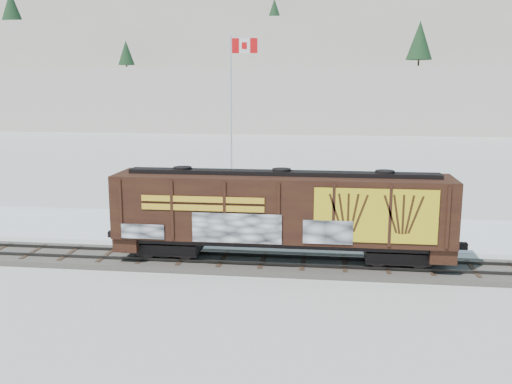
# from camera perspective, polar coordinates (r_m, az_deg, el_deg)

# --- Properties ---
(ground) EXTENTS (500.00, 500.00, 0.00)m
(ground) POSITION_cam_1_polar(r_m,az_deg,el_deg) (28.68, -3.35, -7.24)
(ground) COLOR white
(ground) RESTS_ON ground
(rail_track) EXTENTS (50.00, 3.40, 0.43)m
(rail_track) POSITION_cam_1_polar(r_m,az_deg,el_deg) (28.63, -3.35, -6.96)
(rail_track) COLOR #59544C
(rail_track) RESTS_ON ground
(parking_strip) EXTENTS (40.00, 8.00, 0.03)m
(parking_strip) POSITION_cam_1_polar(r_m,az_deg,el_deg) (35.78, -1.13, -3.57)
(parking_strip) COLOR white
(parking_strip) RESTS_ON ground
(hillside) EXTENTS (360.00, 110.00, 93.00)m
(hillside) POSITION_cam_1_polar(r_m,az_deg,el_deg) (166.77, 5.71, 12.52)
(hillside) COLOR white
(hillside) RESTS_ON ground
(hopper_railcar) EXTENTS (16.12, 3.06, 4.34)m
(hopper_railcar) POSITION_cam_1_polar(r_m,az_deg,el_deg) (27.54, 2.54, -1.85)
(hopper_railcar) COLOR black
(hopper_railcar) RESTS_ON rail_track
(flagpole) EXTENTS (2.30, 0.90, 12.12)m
(flagpole) POSITION_cam_1_polar(r_m,az_deg,el_deg) (40.10, -2.33, 4.52)
(flagpole) COLOR silver
(flagpole) RESTS_ON ground
(car_silver) EXTENTS (4.36, 1.77, 1.48)m
(car_silver) POSITION_cam_1_polar(r_m,az_deg,el_deg) (34.95, -10.46, -2.81)
(car_silver) COLOR #A6A7AD
(car_silver) RESTS_ON parking_strip
(car_white) EXTENTS (4.82, 3.36, 1.51)m
(car_white) POSITION_cam_1_polar(r_m,az_deg,el_deg) (35.61, 5.05, -2.41)
(car_white) COLOR silver
(car_white) RESTS_ON parking_strip
(car_dark) EXTENTS (5.36, 3.14, 1.46)m
(car_dark) POSITION_cam_1_polar(r_m,az_deg,el_deg) (35.34, 3.16, -2.52)
(car_dark) COLOR black
(car_dark) RESTS_ON parking_strip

